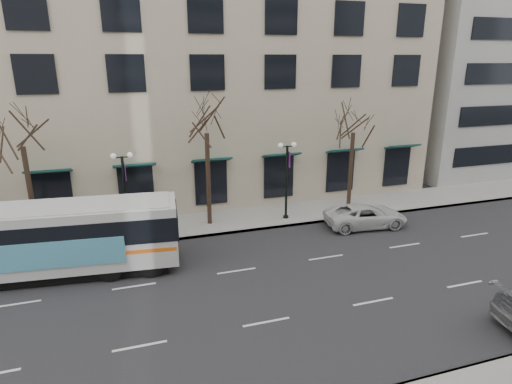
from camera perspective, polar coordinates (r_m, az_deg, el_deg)
name	(u,v)px	position (r m, az deg, el deg)	size (l,w,h in m)	color
ground	(250,294)	(20.05, -0.83, -13.41)	(160.00, 160.00, 0.00)	black
sidewalk_far	(281,215)	(29.20, 3.40, -3.05)	(80.00, 4.00, 0.15)	gray
building_hotel	(149,36)	(37.63, -14.04, 19.58)	(40.00, 20.00, 24.00)	tan
tree_far_left	(20,129)	(26.01, -28.97, 7.37)	(3.60, 3.60, 8.34)	black
tree_far_mid	(206,117)	(25.98, -6.66, 9.86)	(3.60, 3.60, 8.55)	black
tree_far_right	(354,119)	(29.63, 12.95, 9.53)	(3.60, 3.60, 8.06)	black
lamp_post_left	(125,191)	(25.74, -17.03, 0.09)	(1.22, 0.45, 5.21)	black
lamp_post_right	(287,177)	(27.61, 4.12, 1.99)	(1.22, 0.45, 5.21)	black
city_bus	(41,239)	(23.17, -26.77, -5.60)	(13.40, 4.18, 3.57)	silver
white_pickup	(366,216)	(28.04, 14.42, -3.06)	(2.40, 5.21, 1.45)	silver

